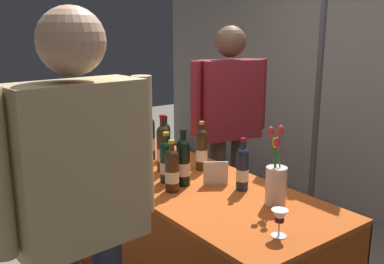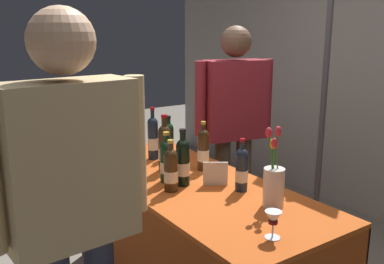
{
  "view_description": "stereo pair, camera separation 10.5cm",
  "coord_description": "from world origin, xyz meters",
  "px_view_note": "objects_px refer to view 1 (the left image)",
  "views": [
    {
      "loc": [
        1.87,
        -1.41,
        1.65
      ],
      "look_at": [
        0.0,
        0.0,
        1.09
      ],
      "focal_mm": 39.85,
      "sensor_mm": 36.0,
      "label": 1
    },
    {
      "loc": [
        1.94,
        -1.32,
        1.65
      ],
      "look_at": [
        0.0,
        0.0,
        1.09
      ],
      "focal_mm": 39.85,
      "sensor_mm": 36.0,
      "label": 2
    }
  ],
  "objects_px": {
    "display_bottle_0": "(202,149)",
    "taster_foreground_right": "(81,195)",
    "booth_signpost": "(320,71)",
    "tasting_table": "(192,220)",
    "featured_wine_bottle": "(124,134)",
    "wine_glass_near_vendor": "(280,217)",
    "flower_vase": "(276,181)",
    "vendor_presenter": "(229,114)"
  },
  "relations": [
    {
      "from": "featured_wine_bottle",
      "to": "taster_foreground_right",
      "type": "xyz_separation_m",
      "value": [
        1.22,
        -0.83,
        0.13
      ]
    },
    {
      "from": "featured_wine_bottle",
      "to": "booth_signpost",
      "type": "relative_size",
      "value": 0.15
    },
    {
      "from": "display_bottle_0",
      "to": "taster_foreground_right",
      "type": "bearing_deg",
      "value": -60.05
    },
    {
      "from": "taster_foreground_right",
      "to": "flower_vase",
      "type": "bearing_deg",
      "value": -8.1
    },
    {
      "from": "wine_glass_near_vendor",
      "to": "flower_vase",
      "type": "height_order",
      "value": "flower_vase"
    },
    {
      "from": "featured_wine_bottle",
      "to": "wine_glass_near_vendor",
      "type": "bearing_deg",
      "value": -2.89
    },
    {
      "from": "taster_foreground_right",
      "to": "vendor_presenter",
      "type": "bearing_deg",
      "value": 26.72
    },
    {
      "from": "display_bottle_0",
      "to": "wine_glass_near_vendor",
      "type": "bearing_deg",
      "value": -17.61
    },
    {
      "from": "taster_foreground_right",
      "to": "wine_glass_near_vendor",
      "type": "bearing_deg",
      "value": -26.73
    },
    {
      "from": "tasting_table",
      "to": "featured_wine_bottle",
      "type": "relative_size",
      "value": 5.5
    },
    {
      "from": "display_bottle_0",
      "to": "flower_vase",
      "type": "relative_size",
      "value": 0.75
    },
    {
      "from": "display_bottle_0",
      "to": "taster_foreground_right",
      "type": "relative_size",
      "value": 0.18
    },
    {
      "from": "display_bottle_0",
      "to": "taster_foreground_right",
      "type": "xyz_separation_m",
      "value": [
        0.6,
        -1.04,
        0.13
      ]
    },
    {
      "from": "vendor_presenter",
      "to": "display_bottle_0",
      "type": "bearing_deg",
      "value": 45.07
    },
    {
      "from": "featured_wine_bottle",
      "to": "vendor_presenter",
      "type": "relative_size",
      "value": 0.2
    },
    {
      "from": "tasting_table",
      "to": "flower_vase",
      "type": "distance_m",
      "value": 0.65
    },
    {
      "from": "taster_foreground_right",
      "to": "booth_signpost",
      "type": "relative_size",
      "value": 0.79
    },
    {
      "from": "taster_foreground_right",
      "to": "tasting_table",
      "type": "bearing_deg",
      "value": 23.49
    },
    {
      "from": "vendor_presenter",
      "to": "booth_signpost",
      "type": "bearing_deg",
      "value": 144.23
    },
    {
      "from": "wine_glass_near_vendor",
      "to": "flower_vase",
      "type": "distance_m",
      "value": 0.35
    },
    {
      "from": "tasting_table",
      "to": "wine_glass_near_vendor",
      "type": "bearing_deg",
      "value": -7.62
    },
    {
      "from": "wine_glass_near_vendor",
      "to": "featured_wine_bottle",
      "type": "bearing_deg",
      "value": 177.11
    },
    {
      "from": "featured_wine_bottle",
      "to": "vendor_presenter",
      "type": "distance_m",
      "value": 0.81
    },
    {
      "from": "vendor_presenter",
      "to": "taster_foreground_right",
      "type": "relative_size",
      "value": 0.97
    },
    {
      "from": "wine_glass_near_vendor",
      "to": "vendor_presenter",
      "type": "relative_size",
      "value": 0.07
    },
    {
      "from": "display_bottle_0",
      "to": "vendor_presenter",
      "type": "height_order",
      "value": "vendor_presenter"
    },
    {
      "from": "taster_foreground_right",
      "to": "booth_signpost",
      "type": "height_order",
      "value": "booth_signpost"
    },
    {
      "from": "tasting_table",
      "to": "booth_signpost",
      "type": "relative_size",
      "value": 0.83
    },
    {
      "from": "tasting_table",
      "to": "taster_foreground_right",
      "type": "distance_m",
      "value": 1.09
    },
    {
      "from": "tasting_table",
      "to": "featured_wine_bottle",
      "type": "xyz_separation_m",
      "value": [
        -0.77,
        -0.02,
        0.38
      ]
    },
    {
      "from": "taster_foreground_right",
      "to": "featured_wine_bottle",
      "type": "bearing_deg",
      "value": 51.55
    },
    {
      "from": "wine_glass_near_vendor",
      "to": "tasting_table",
      "type": "bearing_deg",
      "value": 172.38
    },
    {
      "from": "featured_wine_bottle",
      "to": "tasting_table",
      "type": "bearing_deg",
      "value": 1.78
    },
    {
      "from": "flower_vase",
      "to": "booth_signpost",
      "type": "xyz_separation_m",
      "value": [
        -0.55,
        1.03,
        0.45
      ]
    },
    {
      "from": "tasting_table",
      "to": "booth_signpost",
      "type": "xyz_separation_m",
      "value": [
        -0.03,
        1.17,
        0.81
      ]
    },
    {
      "from": "display_bottle_0",
      "to": "booth_signpost",
      "type": "height_order",
      "value": "booth_signpost"
    },
    {
      "from": "display_bottle_0",
      "to": "flower_vase",
      "type": "distance_m",
      "value": 0.66
    },
    {
      "from": "flower_vase",
      "to": "taster_foreground_right",
      "type": "distance_m",
      "value": 1.0
    },
    {
      "from": "featured_wine_bottle",
      "to": "wine_glass_near_vendor",
      "type": "distance_m",
      "value": 1.53
    },
    {
      "from": "tasting_table",
      "to": "flower_vase",
      "type": "bearing_deg",
      "value": 15.37
    },
    {
      "from": "tasting_table",
      "to": "wine_glass_near_vendor",
      "type": "distance_m",
      "value": 0.83
    },
    {
      "from": "display_bottle_0",
      "to": "wine_glass_near_vendor",
      "type": "distance_m",
      "value": 0.95
    }
  ]
}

